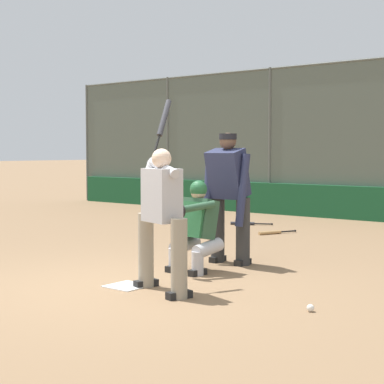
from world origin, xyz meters
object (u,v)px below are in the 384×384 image
object	(u,v)px
spare_bat_third_base_side	(273,232)
baseball_loose	(310,308)
catcher_behind_plate	(195,225)
batter_at_plate	(162,214)
spare_bat_near_backstop	(246,223)
umpire_home	(228,194)

from	to	relation	value
spare_bat_third_base_side	baseball_loose	xyz separation A→B (m)	(-3.36, 4.76, 0.00)
catcher_behind_plate	spare_bat_third_base_side	distance (m)	4.07
batter_at_plate	catcher_behind_plate	bearing A→B (deg)	-50.31
catcher_behind_plate	spare_bat_near_backstop	distance (m)	5.38
spare_bat_third_base_side	baseball_loose	bearing A→B (deg)	58.49
spare_bat_near_backstop	spare_bat_third_base_side	distance (m)	1.54
batter_at_plate	spare_bat_near_backstop	size ratio (longest dim) A/B	2.67
umpire_home	spare_bat_third_base_side	world-z (taller)	umpire_home
umpire_home	batter_at_plate	bearing A→B (deg)	102.95
spare_bat_third_base_side	baseball_loose	distance (m)	5.83
batter_at_plate	umpire_home	xyz separation A→B (m)	(0.47, -1.91, 0.11)
spare_bat_near_backstop	spare_bat_third_base_side	size ratio (longest dim) A/B	1.02
batter_at_plate	catcher_behind_plate	world-z (taller)	batter_at_plate
catcher_behind_plate	baseball_loose	distance (m)	2.43
baseball_loose	catcher_behind_plate	bearing A→B (deg)	-22.78
catcher_behind_plate	batter_at_plate	bearing A→B (deg)	115.81
batter_at_plate	umpire_home	distance (m)	1.97
catcher_behind_plate	umpire_home	xyz separation A→B (m)	(-0.00, -0.74, 0.37)
umpire_home	baseball_loose	distance (m)	2.88
umpire_home	spare_bat_near_backstop	xyz separation A→B (m)	(2.43, -4.03, -0.94)
batter_at_plate	spare_bat_near_backstop	distance (m)	6.66
catcher_behind_plate	spare_bat_near_backstop	xyz separation A→B (m)	(2.42, -4.77, -0.58)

